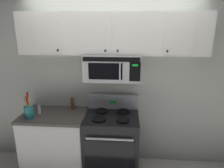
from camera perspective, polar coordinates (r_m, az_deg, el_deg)
back_wall at (r=3.09m, az=0.43°, el=1.54°), size 5.20×0.10×2.70m
stove_range at (r=3.10m, az=-0.10°, el=-16.21°), size 0.76×0.69×1.12m
over_range_microwave at (r=2.79m, az=0.07°, el=4.73°), size 0.76×0.43×0.35m
upper_cabinets at (r=2.77m, az=0.13°, el=14.01°), size 2.50×0.36×0.55m
counter_segment at (r=3.28m, az=-15.43°, el=-15.24°), size 0.93×0.65×0.90m
utensil_crock_teal at (r=3.02m, az=-22.37°, el=-6.98°), size 0.12×0.12×0.38m
salt_shaker at (r=3.14m, az=-19.85°, el=-6.75°), size 0.05×0.05×0.12m
pepper_mill at (r=3.14m, az=-11.05°, el=-5.32°), size 0.05×0.05×0.19m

